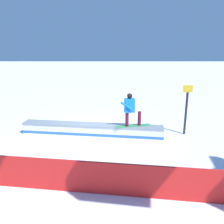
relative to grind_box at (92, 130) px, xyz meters
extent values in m
plane|color=white|center=(0.00, 0.00, -0.23)|extent=(120.00, 120.00, 0.00)
cube|color=white|center=(0.00, 0.00, 0.00)|extent=(6.17, 1.35, 0.47)
cube|color=blue|center=(0.00, 0.00, -0.11)|extent=(6.19, 1.36, 0.11)
cube|color=gray|center=(0.00, 0.00, 0.26)|extent=(6.18, 1.41, 0.04)
cube|color=#358F54|center=(-1.78, 0.23, 0.29)|extent=(1.56, 0.62, 0.01)
cylinder|color=maroon|center=(-1.51, 0.30, 0.60)|extent=(0.17, 0.17, 0.60)
cylinder|color=maroon|center=(-2.04, 0.17, 0.60)|extent=(0.17, 0.17, 0.60)
cube|color=#1882E0|center=(-1.61, 0.27, 1.19)|extent=(0.44, 0.32, 0.58)
sphere|color=black|center=(-1.61, 0.27, 1.58)|extent=(0.22, 0.22, 0.22)
cylinder|color=#1882E0|center=(-1.47, 0.48, 1.22)|extent=(0.51, 0.20, 0.39)
cylinder|color=#1882E0|center=(-1.67, 0.09, 1.22)|extent=(0.14, 0.11, 0.55)
cube|color=red|center=(0.00, 4.14, 0.22)|extent=(12.69, 1.73, 0.91)
cylinder|color=#262628|center=(-4.11, -0.18, 0.71)|extent=(0.10, 0.10, 1.89)
cube|color=yellow|center=(-4.11, -0.18, 1.80)|extent=(0.40, 0.04, 0.30)
camera|label=1|loc=(-0.93, 9.47, 3.45)|focal=36.85mm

